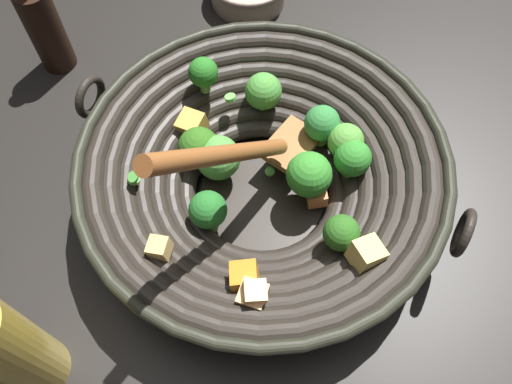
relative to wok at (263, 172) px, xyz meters
name	(u,v)px	position (x,y,z in m)	size (l,w,h in m)	color
ground_plane	(262,198)	(0.00, 0.00, -0.06)	(4.00, 4.00, 0.00)	black
wok	(263,172)	(0.00, 0.00, 0.00)	(0.43, 0.43, 0.27)	black
soy_sauce_bottle	(44,26)	(-0.19, 0.32, 0.01)	(0.05, 0.05, 0.17)	black
cooking_oil_bottle	(2,349)	(-0.30, -0.11, 0.03)	(0.07, 0.07, 0.23)	gold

